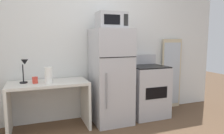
{
  "coord_description": "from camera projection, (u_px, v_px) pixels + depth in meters",
  "views": [
    {
      "loc": [
        -1.1,
        -1.93,
        1.4
      ],
      "look_at": [
        0.05,
        1.1,
        0.97
      ],
      "focal_mm": 33.64,
      "sensor_mm": 36.0,
      "label": 1
    }
  ],
  "objects": [
    {
      "name": "wall_back_white",
      "position": [
        98.0,
        45.0,
        3.76
      ],
      "size": [
        5.0,
        0.1,
        2.6
      ],
      "primitive_type": "cube",
      "color": "silver",
      "rests_on": "ground"
    },
    {
      "name": "desk",
      "position": [
        49.0,
        96.0,
        3.21
      ],
      "size": [
        1.18,
        0.59,
        0.75
      ],
      "color": "silver",
      "rests_on": "ground"
    },
    {
      "name": "desk_lamp",
      "position": [
        24.0,
        67.0,
        3.07
      ],
      "size": [
        0.14,
        0.12,
        0.35
      ],
      "color": "black",
      "rests_on": "desk"
    },
    {
      "name": "paper_towel_roll",
      "position": [
        49.0,
        75.0,
        3.09
      ],
      "size": [
        0.11,
        0.11,
        0.24
      ],
      "primitive_type": "cylinder",
      "color": "white",
      "rests_on": "desk"
    },
    {
      "name": "coffee_mug",
      "position": [
        35.0,
        80.0,
        3.09
      ],
      "size": [
        0.08,
        0.08,
        0.09
      ],
      "primitive_type": "cylinder",
      "color": "#D83F33",
      "rests_on": "desk"
    },
    {
      "name": "refrigerator",
      "position": [
        111.0,
        76.0,
        3.5
      ],
      "size": [
        0.61,
        0.68,
        1.56
      ],
      "color": "#B7B7BC",
      "rests_on": "ground"
    },
    {
      "name": "microwave",
      "position": [
        111.0,
        20.0,
        3.36
      ],
      "size": [
        0.46,
        0.35,
        0.26
      ],
      "color": "#B7B7BC",
      "rests_on": "refrigerator"
    },
    {
      "name": "oven_range",
      "position": [
        147.0,
        91.0,
        3.82
      ],
      "size": [
        0.65,
        0.61,
        1.1
      ],
      "color": "#B7B7BC",
      "rests_on": "ground"
    },
    {
      "name": "leaning_mirror",
      "position": [
        171.0,
        74.0,
        4.27
      ],
      "size": [
        0.44,
        0.03,
        1.4
      ],
      "color": "#C6B793",
      "rests_on": "ground"
    }
  ]
}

